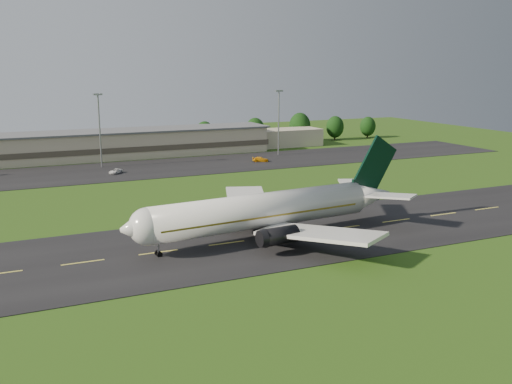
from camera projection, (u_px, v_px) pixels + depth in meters
name	position (u px, v px, depth m)	size (l,w,h in m)	color
ground	(159.00, 253.00, 85.61)	(360.00, 360.00, 0.00)	#274210
taxiway	(159.00, 253.00, 85.60)	(220.00, 30.00, 0.10)	black
apron	(88.00, 173.00, 149.70)	(260.00, 30.00, 0.10)	black
airliner	(266.00, 211.00, 91.87)	(51.27, 42.01, 15.57)	silver
terminal	(97.00, 146.00, 172.95)	(145.00, 16.00, 8.40)	tan
light_mast_centre	(99.00, 121.00, 156.11)	(2.40, 1.20, 20.35)	gray
light_mast_east	(279.00, 115.00, 178.21)	(2.40, 1.20, 20.35)	gray
tree_line	(188.00, 134.00, 194.77)	(194.29, 8.41, 10.78)	black
service_vehicle_c	(116.00, 171.00, 148.90)	(1.98, 4.29, 1.19)	white
service_vehicle_d	(260.00, 159.00, 167.48)	(1.94, 4.77, 1.38)	orange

